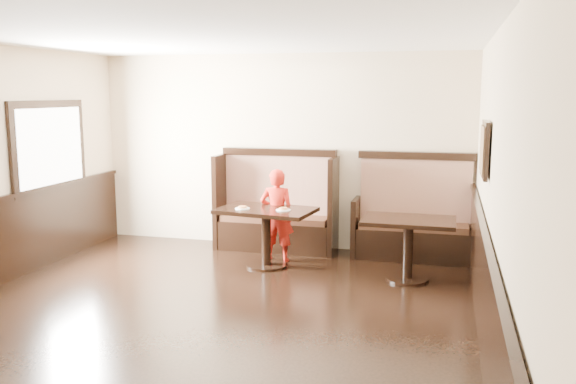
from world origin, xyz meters
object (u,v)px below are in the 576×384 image
(booth_main, at_px, (277,213))
(booth_neighbor, at_px, (414,223))
(table_neighbor, at_px, (408,234))
(table_main, at_px, (266,222))
(child, at_px, (277,215))

(booth_main, height_order, booth_neighbor, same)
(booth_neighbor, distance_m, table_neighbor, 1.08)
(booth_main, height_order, table_main, booth_main)
(booth_main, bearing_deg, booth_neighbor, -0.05)
(child, bearing_deg, table_neighbor, 161.99)
(booth_neighbor, height_order, table_neighbor, booth_neighbor)
(booth_neighbor, bearing_deg, table_neighbor, -90.41)
(table_neighbor, bearing_deg, booth_neighbor, 90.25)
(booth_main, xyz_separation_m, table_main, (0.12, -0.94, 0.06))
(booth_main, distance_m, booth_neighbor, 1.95)
(table_main, height_order, table_neighbor, table_main)
(booth_main, relative_size, booth_neighbor, 1.06)
(booth_neighbor, relative_size, table_main, 1.27)
(booth_neighbor, height_order, table_main, booth_neighbor)
(booth_main, height_order, table_neighbor, booth_main)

